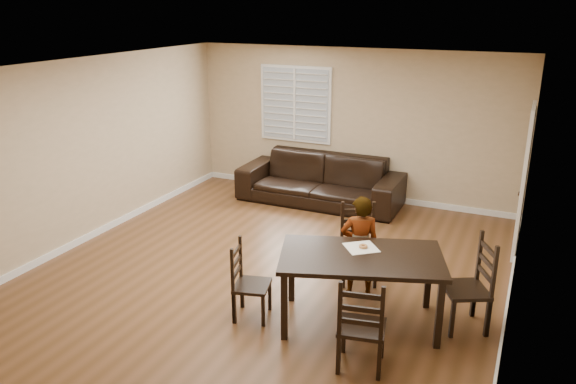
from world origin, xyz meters
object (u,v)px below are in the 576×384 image
object	(u,v)px
dining_table	(361,262)
chair_right	(477,287)
child	(360,247)
donut	(363,246)
chair_left	(243,283)
chair_far	(361,332)
sofa	(320,180)
chair_near	(357,244)

from	to	relation	value
dining_table	chair_right	size ratio (longest dim) A/B	1.87
child	donut	xyz separation A→B (m)	(0.16, -0.41, 0.21)
chair_left	chair_right	distance (m)	2.59
chair_far	chair_right	xyz separation A→B (m)	(0.91, 1.33, 0.03)
dining_table	donut	bearing A→B (deg)	83.66
child	sofa	world-z (taller)	child
chair_right	chair_left	bearing A→B (deg)	-97.87
chair_left	donut	size ratio (longest dim) A/B	9.06
chair_left	sofa	distance (m)	4.03
chair_right	donut	xyz separation A→B (m)	(-1.23, -0.25, 0.37)
chair_far	donut	distance (m)	1.19
chair_near	chair_right	world-z (taller)	chair_right
chair_right	child	world-z (taller)	child
sofa	chair_far	bearing A→B (deg)	-64.26
chair_left	child	size ratio (longest dim) A/B	0.71
dining_table	chair_near	xyz separation A→B (m)	(-0.37, 1.05, -0.28)
dining_table	chair_right	bearing A→B (deg)	1.95
child	donut	distance (m)	0.49
chair_far	child	size ratio (longest dim) A/B	0.78
dining_table	sofa	distance (m)	4.04
dining_table	sofa	bearing A→B (deg)	98.93
dining_table	chair_right	distance (m)	1.30
dining_table	chair_near	world-z (taller)	chair_near
chair_far	sofa	xyz separation A→B (m)	(-2.14, 4.46, -0.03)
chair_far	chair_left	distance (m)	1.61
dining_table	child	world-z (taller)	child
dining_table	child	xyz separation A→B (m)	(-0.20, 0.61, -0.10)
chair_near	chair_left	bearing A→B (deg)	-145.41
chair_right	chair_near	bearing A→B (deg)	-138.56
donut	sofa	size ratio (longest dim) A/B	0.03
child	dining_table	bearing A→B (deg)	85.62
chair_near	chair_left	xyz separation A→B (m)	(-0.89, -1.47, -0.05)
chair_left	donut	distance (m)	1.43
chair_far	chair_left	size ratio (longest dim) A/B	1.09
chair_left	child	bearing A→B (deg)	-60.15
chair_right	child	xyz separation A→B (m)	(-1.39, 0.16, 0.16)
sofa	chair_right	bearing A→B (deg)	-45.63
chair_near	sofa	xyz separation A→B (m)	(-1.49, 2.52, -0.04)
chair_left	chair_right	xyz separation A→B (m)	(2.45, 0.86, 0.07)
chair_near	child	bearing A→B (deg)	-94.13
chair_left	child	distance (m)	1.48
chair_right	child	distance (m)	1.41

